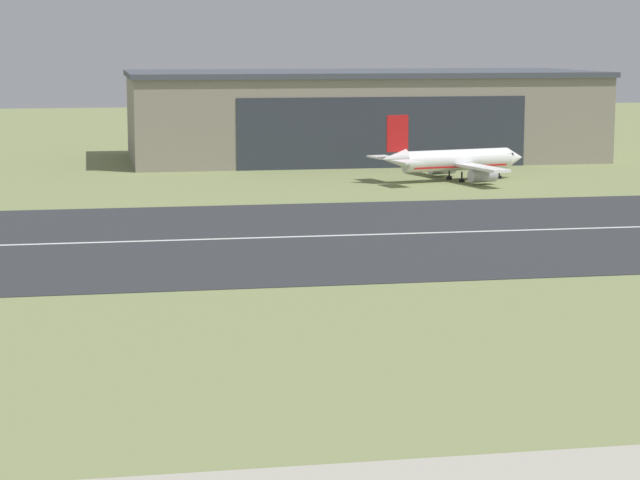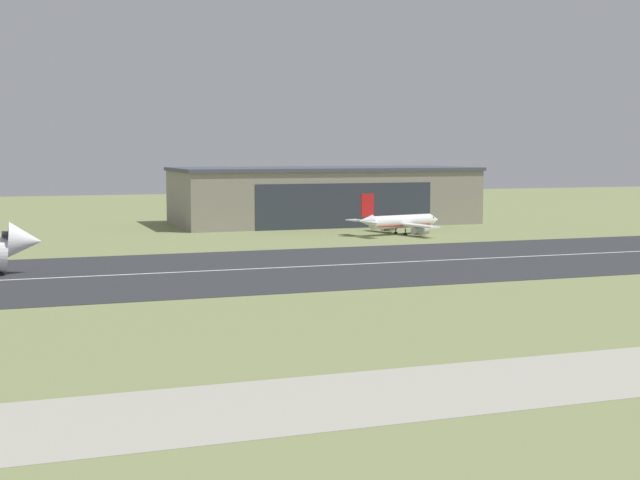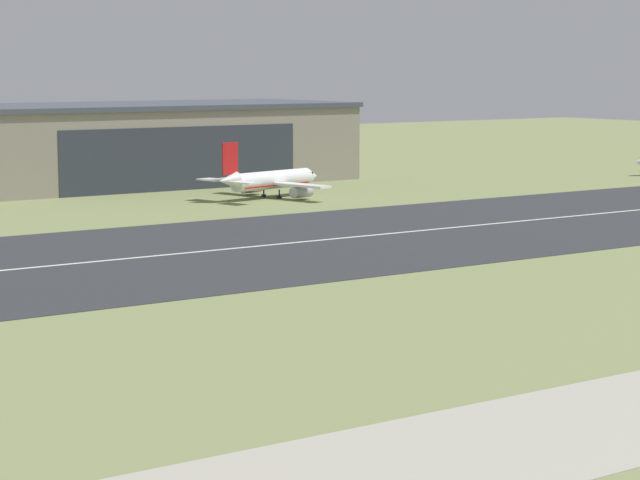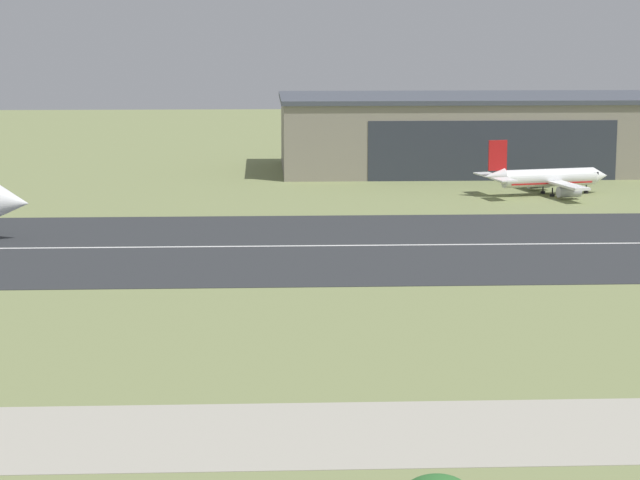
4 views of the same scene
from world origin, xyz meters
name	(u,v)px [view 3 (image 3 of 4)]	position (x,y,z in m)	size (l,w,h in m)	color
ground_plane	(623,302)	(0.00, 50.89, 0.00)	(632.42, 632.42, 0.00)	#7A8451
runway_strip	(319,241)	(0.00, 101.78, 0.03)	(392.42, 52.92, 0.06)	#2B2D30
runway_centreline	(319,240)	(0.00, 101.78, 0.07)	(353.17, 0.70, 0.01)	silver
hangar_building	(140,143)	(17.39, 187.53, 7.62)	(80.37, 35.38, 15.22)	gray
airplane_parked_centre	(271,181)	(23.32, 150.09, 2.95)	(24.14, 24.26, 9.88)	white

